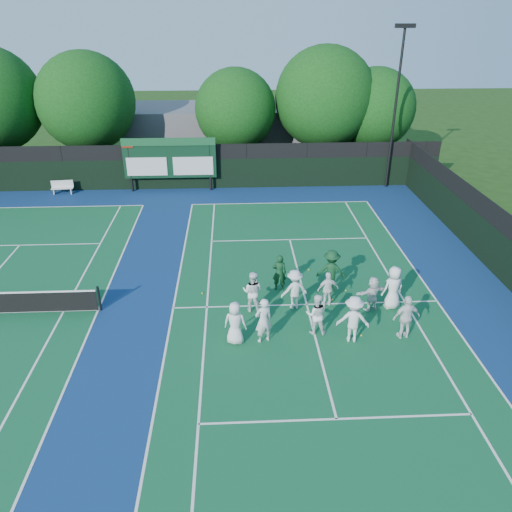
{
  "coord_description": "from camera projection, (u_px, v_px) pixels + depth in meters",
  "views": [
    {
      "loc": [
        -2.95,
        -16.38,
        11.05
      ],
      "look_at": [
        -2.0,
        3.0,
        1.3
      ],
      "focal_mm": 35.0,
      "sensor_mm": 36.0,
      "label": 1
    }
  ],
  "objects": [
    {
      "name": "tree_c",
      "position": [
        238.0,
        111.0,
        35.09
      ],
      "size": [
        5.66,
        5.66,
        7.39
      ],
      "color": "black",
      "rests_on": "ground"
    },
    {
      "name": "player_front_3",
      "position": [
        353.0,
        319.0,
        18.0
      ],
      "size": [
        1.28,
        0.86,
        1.84
      ],
      "primitive_type": "imported",
      "rotation": [
        0.0,
        0.0,
        2.99
      ],
      "color": "silver",
      "rests_on": "ground"
    },
    {
      "name": "tennis_ball_4",
      "position": [
        333.0,
        300.0,
        20.88
      ],
      "size": [
        0.07,
        0.07,
        0.07
      ],
      "primitive_type": "sphere",
      "color": "#C9DC19",
      "rests_on": "ground"
    },
    {
      "name": "player_back_1",
      "position": [
        294.0,
        289.0,
        20.02
      ],
      "size": [
        1.23,
        0.9,
        1.71
      ],
      "primitive_type": "imported",
      "rotation": [
        0.0,
        0.0,
        3.41
      ],
      "color": "silver",
      "rests_on": "ground"
    },
    {
      "name": "player_back_2",
      "position": [
        328.0,
        289.0,
        20.25
      ],
      "size": [
        0.94,
        0.51,
        1.51
      ],
      "primitive_type": "imported",
      "rotation": [
        0.0,
        0.0,
        3.31
      ],
      "color": "white",
      "rests_on": "ground"
    },
    {
      "name": "back_fence",
      "position": [
        186.0,
        169.0,
        33.12
      ],
      "size": [
        34.0,
        0.08,
        3.0
      ],
      "color": "black",
      "rests_on": "ground"
    },
    {
      "name": "tennis_ball_3",
      "position": [
        202.0,
        293.0,
        21.35
      ],
      "size": [
        0.07,
        0.07,
        0.07
      ],
      "primitive_type": "sphere",
      "color": "#C9DC19",
      "rests_on": "ground"
    },
    {
      "name": "player_front_0",
      "position": [
        235.0,
        323.0,
        17.93
      ],
      "size": [
        0.92,
        0.69,
        1.68
      ],
      "primitive_type": "imported",
      "rotation": [
        0.0,
        0.0,
        2.93
      ],
      "color": "silver",
      "rests_on": "ground"
    },
    {
      "name": "player_front_2",
      "position": [
        316.0,
        314.0,
        18.48
      ],
      "size": [
        0.85,
        0.69,
        1.64
      ],
      "primitive_type": "imported",
      "rotation": [
        0.0,
        0.0,
        3.05
      ],
      "color": "white",
      "rests_on": "ground"
    },
    {
      "name": "coach_left",
      "position": [
        279.0,
        273.0,
        21.33
      ],
      "size": [
        0.64,
        0.46,
        1.66
      ],
      "primitive_type": "imported",
      "rotation": [
        0.0,
        0.0,
        3.04
      ],
      "color": "#0F391B",
      "rests_on": "ground"
    },
    {
      "name": "ground",
      "position": [
        310.0,
        318.0,
        19.71
      ],
      "size": [
        120.0,
        120.0,
        0.0
      ],
      "primitive_type": "plane",
      "color": "#1A390F",
      "rests_on": "ground"
    },
    {
      "name": "tree_e",
      "position": [
        377.0,
        110.0,
        35.53
      ],
      "size": [
        5.67,
        5.67,
        7.37
      ],
      "color": "black",
      "rests_on": "ground"
    },
    {
      "name": "clubhouse",
      "position": [
        243.0,
        131.0,
        40.14
      ],
      "size": [
        18.0,
        6.0,
        4.0
      ],
      "primitive_type": "cube",
      "color": "#5C5B60",
      "rests_on": "ground"
    },
    {
      "name": "court_apron",
      "position": [
        161.0,
        308.0,
        20.33
      ],
      "size": [
        34.0,
        32.0,
        0.01
      ],
      "primitive_type": "cube",
      "color": "navy",
      "rests_on": "ground"
    },
    {
      "name": "player_back_4",
      "position": [
        393.0,
        288.0,
        20.01
      ],
      "size": [
        1.04,
        0.83,
        1.85
      ],
      "primitive_type": "imported",
      "rotation": [
        0.0,
        0.0,
        3.44
      ],
      "color": "white",
      "rests_on": "ground"
    },
    {
      "name": "near_court",
      "position": [
        307.0,
        304.0,
        20.59
      ],
      "size": [
        11.05,
        23.85,
        0.01
      ],
      "color": "#10502C",
      "rests_on": "ground"
    },
    {
      "name": "player_back_3",
      "position": [
        372.0,
        294.0,
        19.94
      ],
      "size": [
        1.44,
        0.91,
        1.49
      ],
      "primitive_type": "imported",
      "rotation": [
        0.0,
        0.0,
        3.51
      ],
      "color": "silver",
      "rests_on": "ground"
    },
    {
      "name": "tennis_ball_1",
      "position": [
        309.0,
        270.0,
        23.26
      ],
      "size": [
        0.07,
        0.07,
        0.07
      ],
      "primitive_type": "sphere",
      "color": "#C9DC19",
      "rests_on": "ground"
    },
    {
      "name": "coach_right",
      "position": [
        331.0,
        271.0,
        21.23
      ],
      "size": [
        1.34,
        0.92,
        1.9
      ],
      "primitive_type": "imported",
      "rotation": [
        0.0,
        0.0,
        2.95
      ],
      "color": "#0F391C",
      "rests_on": "ground"
    },
    {
      "name": "player_front_4",
      "position": [
        406.0,
        317.0,
        18.19
      ],
      "size": [
        1.08,
        0.58,
        1.76
      ],
      "primitive_type": "imported",
      "rotation": [
        0.0,
        0.0,
        3.29
      ],
      "color": "white",
      "rests_on": "ground"
    },
    {
      "name": "tree_b",
      "position": [
        89.0,
        104.0,
        34.38
      ],
      "size": [
        6.69,
        6.69,
        8.52
      ],
      "color": "black",
      "rests_on": "ground"
    },
    {
      "name": "tennis_ball_2",
      "position": [
        361.0,
        336.0,
        18.61
      ],
      "size": [
        0.07,
        0.07,
        0.07
      ],
      "primitive_type": "sphere",
      "color": "#C9DC19",
      "rests_on": "ground"
    },
    {
      "name": "tennis_ball_5",
      "position": [
        346.0,
        290.0,
        21.56
      ],
      "size": [
        0.07,
        0.07,
        0.07
      ],
      "primitive_type": "sphere",
      "color": "#C9DC19",
      "rests_on": "ground"
    },
    {
      "name": "bench",
      "position": [
        62.0,
        187.0,
        32.59
      ],
      "size": [
        1.42,
        0.51,
        0.88
      ],
      "color": "silver",
      "rests_on": "ground"
    },
    {
      "name": "scoreboard",
      "position": [
        169.0,
        159.0,
        32.33
      ],
      "size": [
        6.0,
        0.21,
        3.55
      ],
      "color": "black",
      "rests_on": "ground"
    },
    {
      "name": "player_back_0",
      "position": [
        253.0,
        291.0,
        19.86
      ],
      "size": [
        1.01,
        0.9,
        1.73
      ],
      "primitive_type": "imported",
      "rotation": [
        0.0,
        0.0,
        2.81
      ],
      "color": "white",
      "rests_on": "ground"
    },
    {
      "name": "player_front_1",
      "position": [
        263.0,
        320.0,
        17.97
      ],
      "size": [
        0.77,
        0.65,
        1.81
      ],
      "primitive_type": "imported",
      "rotation": [
        0.0,
        0.0,
        3.54
      ],
      "color": "silver",
      "rests_on": "ground"
    },
    {
      "name": "tree_d",
      "position": [
        327.0,
        100.0,
        35.04
      ],
      "size": [
        7.02,
        7.02,
        8.82
      ],
      "color": "black",
      "rests_on": "ground"
    },
    {
      "name": "light_pole_right",
      "position": [
        397.0,
        91.0,
        31.22
      ],
      "size": [
        1.2,
        0.3,
        10.12
      ],
      "color": "black",
      "rests_on": "ground"
    }
  ]
}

